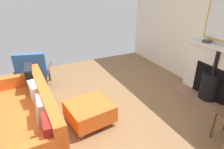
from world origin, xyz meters
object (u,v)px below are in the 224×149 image
fireplace (215,77)px  ottoman (89,111)px  sofa (26,118)px  mantel_bowl_near (207,41)px  armchair_accent (33,69)px

fireplace → ottoman: size_ratio=1.99×
sofa → ottoman: size_ratio=2.57×
fireplace → sofa: (3.35, -0.41, -0.10)m
mantel_bowl_near → sofa: bearing=-0.8°
fireplace → mantel_bowl_near: (-0.02, -0.36, 0.61)m
fireplace → ottoman: fireplace is taller
armchair_accent → sofa: bearing=80.0°
fireplace → ottoman: bearing=-8.1°
fireplace → armchair_accent: (3.08, -1.94, 0.01)m
sofa → armchair_accent: armchair_accent is taller
mantel_bowl_near → sofa: mantel_bowl_near is taller
armchair_accent → fireplace: bearing=147.8°
fireplace → armchair_accent: 3.63m
ottoman → armchair_accent: (0.65, -1.59, 0.24)m
sofa → ottoman: bearing=176.0°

